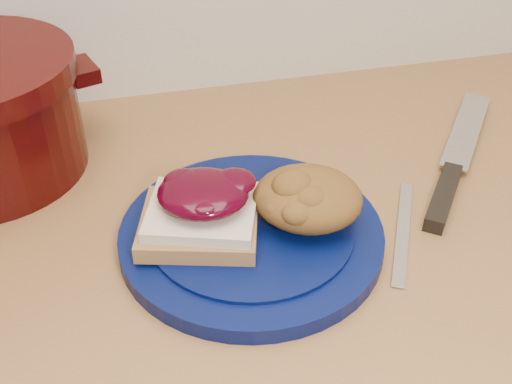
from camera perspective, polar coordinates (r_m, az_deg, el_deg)
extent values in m
cylinder|color=#040D3C|center=(0.67, -0.42, -3.89)|extent=(0.36, 0.36, 0.02)
cube|color=olive|center=(0.66, -5.05, -2.86)|extent=(0.14, 0.13, 0.02)
cube|color=beige|center=(0.65, -4.82, -1.73)|extent=(0.13, 0.12, 0.01)
ellipsoid|color=black|center=(0.64, -4.75, -0.12)|extent=(0.12, 0.11, 0.03)
ellipsoid|color=brown|center=(0.66, 4.64, -0.56)|extent=(0.14, 0.13, 0.06)
cube|color=black|center=(0.76, 16.32, -0.41)|extent=(0.09, 0.11, 0.02)
cube|color=silver|center=(0.89, 18.20, 5.31)|extent=(0.15, 0.18, 0.00)
cube|color=silver|center=(0.71, 12.93, -3.35)|extent=(0.09, 0.16, 0.00)
cube|color=black|center=(0.83, -15.27, 10.36)|extent=(0.05, 0.06, 0.02)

